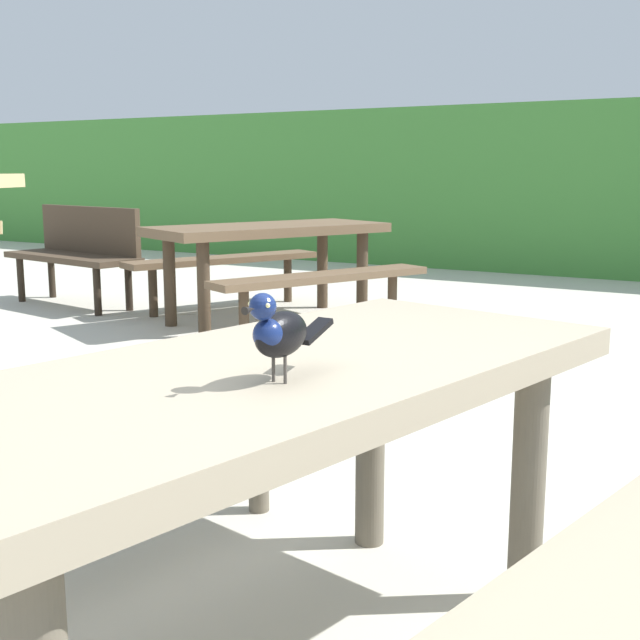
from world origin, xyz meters
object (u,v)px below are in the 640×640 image
object	(u,v)px
picnic_table_mid_left	(269,249)
park_bench_side	(79,248)
picnic_table_foreground	(267,447)
bird_grackle	(278,331)

from	to	relation	value
picnic_table_mid_left	park_bench_side	size ratio (longest dim) A/B	1.54
picnic_table_foreground	picnic_table_mid_left	world-z (taller)	same
picnic_table_mid_left	park_bench_side	bearing A→B (deg)	-174.61
picnic_table_foreground	bird_grackle	xyz separation A→B (m)	(0.11, -0.11, 0.29)
bird_grackle	picnic_table_mid_left	size ratio (longest dim) A/B	0.13
picnic_table_foreground	bird_grackle	distance (m)	0.33
picnic_table_mid_left	park_bench_side	xyz separation A→B (m)	(-1.83, -0.17, -0.07)
picnic_table_foreground	picnic_table_mid_left	distance (m)	4.53
bird_grackle	park_bench_side	distance (m)	5.81
bird_grackle	picnic_table_mid_left	bearing A→B (deg)	124.11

